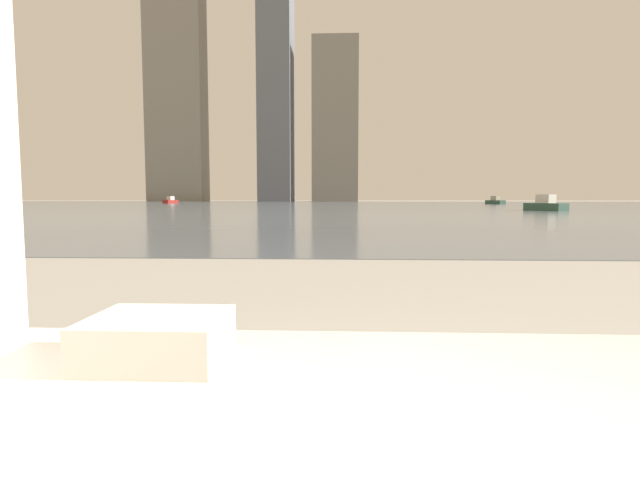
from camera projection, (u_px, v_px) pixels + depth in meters
towel_stack at (158, 338)px, 0.88m from camera, size 0.23×0.20×0.08m
harbor_water at (341, 205)px, 61.73m from camera, size 180.00×110.00×0.01m
harbor_boat_0 at (546, 205)px, 33.03m from camera, size 2.18×2.98×1.07m
harbor_boat_1 at (171, 201)px, 77.51m from camera, size 1.65×3.03×1.08m
harbor_boat_2 at (495, 201)px, 67.48m from camera, size 2.11×3.08×1.10m
skyline_tower_0 at (176, 58)px, 116.42m from camera, size 13.11×7.28×66.82m
skyline_tower_1 at (276, 74)px, 115.68m from camera, size 7.47×11.98×58.90m
skyline_tower_2 at (335, 122)px, 115.98m from camera, size 10.49×9.33×37.04m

